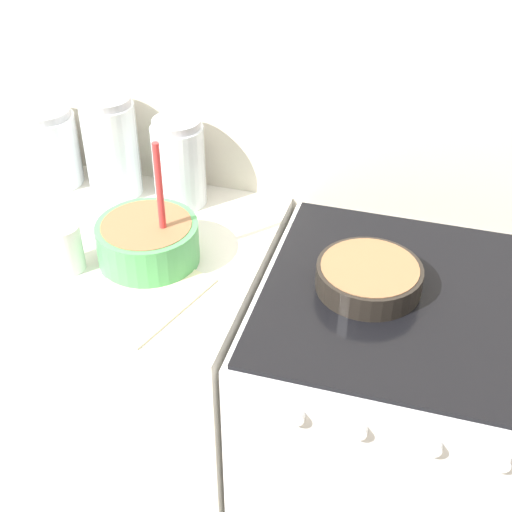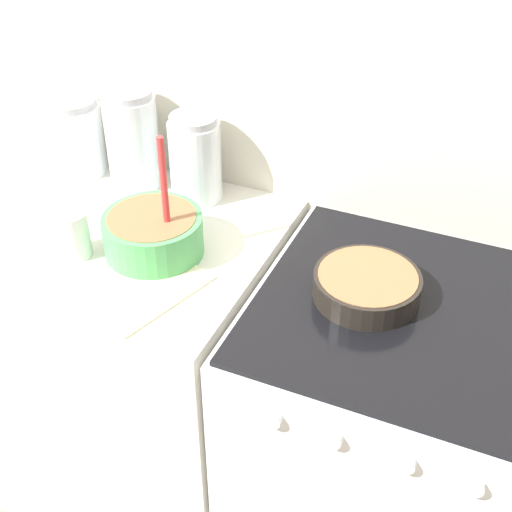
{
  "view_description": "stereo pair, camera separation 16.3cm",
  "coord_description": "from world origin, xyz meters",
  "px_view_note": "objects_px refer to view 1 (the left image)",
  "views": [
    {
      "loc": [
        0.37,
        -0.95,
        1.95
      ],
      "look_at": [
        -0.0,
        0.32,
        0.98
      ],
      "focal_mm": 50.0,
      "sensor_mm": 36.0,
      "label": 1
    },
    {
      "loc": [
        0.53,
        -0.89,
        1.95
      ],
      "look_at": [
        -0.0,
        0.32,
        0.98
      ],
      "focal_mm": 50.0,
      "sensor_mm": 36.0,
      "label": 2
    }
  ],
  "objects_px": {
    "storage_jar_left": "(50,152)",
    "storage_jar_right": "(179,168)",
    "stove": "(394,435)",
    "storage_jar_middle": "(112,153)",
    "baking_pan": "(369,277)",
    "mixing_bowl": "(148,240)",
    "tin_can": "(65,247)"
  },
  "relations": [
    {
      "from": "storage_jar_middle",
      "to": "storage_jar_right",
      "type": "xyz_separation_m",
      "value": [
        0.19,
        0.0,
        -0.02
      ]
    },
    {
      "from": "storage_jar_left",
      "to": "tin_can",
      "type": "bearing_deg",
      "value": -56.61
    },
    {
      "from": "mixing_bowl",
      "to": "baking_pan",
      "type": "height_order",
      "value": "mixing_bowl"
    },
    {
      "from": "mixing_bowl",
      "to": "storage_jar_left",
      "type": "relative_size",
      "value": 1.46
    },
    {
      "from": "storage_jar_middle",
      "to": "storage_jar_left",
      "type": "bearing_deg",
      "value": 180.0
    },
    {
      "from": "mixing_bowl",
      "to": "storage_jar_middle",
      "type": "xyz_separation_m",
      "value": [
        -0.21,
        0.27,
        0.06
      ]
    },
    {
      "from": "storage_jar_right",
      "to": "baking_pan",
      "type": "bearing_deg",
      "value": -22.79
    },
    {
      "from": "storage_jar_middle",
      "to": "storage_jar_right",
      "type": "bearing_deg",
      "value": 0.0
    },
    {
      "from": "stove",
      "to": "storage_jar_middle",
      "type": "relative_size",
      "value": 3.39
    },
    {
      "from": "baking_pan",
      "to": "storage_jar_right",
      "type": "relative_size",
      "value": 1.0
    },
    {
      "from": "baking_pan",
      "to": "storage_jar_middle",
      "type": "bearing_deg",
      "value": 162.72
    },
    {
      "from": "mixing_bowl",
      "to": "storage_jar_right",
      "type": "distance_m",
      "value": 0.27
    },
    {
      "from": "storage_jar_left",
      "to": "storage_jar_middle",
      "type": "height_order",
      "value": "storage_jar_middle"
    },
    {
      "from": "storage_jar_left",
      "to": "storage_jar_middle",
      "type": "bearing_deg",
      "value": 0.0
    },
    {
      "from": "tin_can",
      "to": "storage_jar_right",
      "type": "bearing_deg",
      "value": 67.35
    },
    {
      "from": "storage_jar_middle",
      "to": "storage_jar_right",
      "type": "relative_size",
      "value": 1.15
    },
    {
      "from": "baking_pan",
      "to": "storage_jar_right",
      "type": "distance_m",
      "value": 0.59
    },
    {
      "from": "storage_jar_middle",
      "to": "tin_can",
      "type": "distance_m",
      "value": 0.36
    },
    {
      "from": "mixing_bowl",
      "to": "tin_can",
      "type": "xyz_separation_m",
      "value": [
        -0.17,
        -0.08,
        0.0
      ]
    },
    {
      "from": "tin_can",
      "to": "storage_jar_left",
      "type": "bearing_deg",
      "value": 123.39
    },
    {
      "from": "storage_jar_right",
      "to": "tin_can",
      "type": "xyz_separation_m",
      "value": [
        -0.15,
        -0.35,
        -0.04
      ]
    },
    {
      "from": "mixing_bowl",
      "to": "storage_jar_right",
      "type": "bearing_deg",
      "value": 95.02
    },
    {
      "from": "storage_jar_left",
      "to": "storage_jar_right",
      "type": "relative_size",
      "value": 0.91
    },
    {
      "from": "baking_pan",
      "to": "tin_can",
      "type": "xyz_separation_m",
      "value": [
        -0.69,
        -0.13,
        0.03
      ]
    },
    {
      "from": "stove",
      "to": "storage_jar_middle",
      "type": "xyz_separation_m",
      "value": [
        -0.85,
        0.23,
        0.59
      ]
    },
    {
      "from": "stove",
      "to": "tin_can",
      "type": "xyz_separation_m",
      "value": [
        -0.8,
        -0.12,
        0.53
      ]
    },
    {
      "from": "mixing_bowl",
      "to": "tin_can",
      "type": "distance_m",
      "value": 0.19
    },
    {
      "from": "stove",
      "to": "mixing_bowl",
      "type": "height_order",
      "value": "mixing_bowl"
    },
    {
      "from": "mixing_bowl",
      "to": "baking_pan",
      "type": "relative_size",
      "value": 1.33
    },
    {
      "from": "baking_pan",
      "to": "mixing_bowl",
      "type": "bearing_deg",
      "value": -175.4
    },
    {
      "from": "mixing_bowl",
      "to": "storage_jar_left",
      "type": "bearing_deg",
      "value": 146.31
    },
    {
      "from": "storage_jar_middle",
      "to": "storage_jar_right",
      "type": "distance_m",
      "value": 0.19
    }
  ]
}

